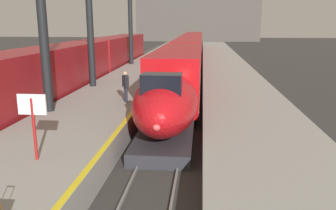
% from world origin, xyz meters
% --- Properties ---
extents(platform_left, '(4.80, 110.00, 1.05)m').
position_xyz_m(platform_left, '(-4.05, 24.75, 0.53)').
color(platform_left, gray).
rests_on(platform_left, ground).
extents(platform_right, '(4.80, 110.00, 1.05)m').
position_xyz_m(platform_right, '(4.05, 24.75, 0.53)').
color(platform_right, gray).
rests_on(platform_right, ground).
extents(platform_left_safety_stripe, '(0.20, 107.80, 0.01)m').
position_xyz_m(platform_left_safety_stripe, '(-1.77, 24.75, 1.05)').
color(platform_left_safety_stripe, yellow).
rests_on(platform_left_safety_stripe, platform_left).
extents(rail_main_left, '(0.08, 110.00, 0.12)m').
position_xyz_m(rail_main_left, '(-0.75, 27.50, 0.06)').
color(rail_main_left, slate).
rests_on(rail_main_left, ground).
extents(rail_main_right, '(0.08, 110.00, 0.12)m').
position_xyz_m(rail_main_right, '(0.75, 27.50, 0.06)').
color(rail_main_right, slate).
rests_on(rail_main_right, ground).
extents(rail_secondary_left, '(0.08, 110.00, 0.12)m').
position_xyz_m(rail_secondary_left, '(-8.85, 27.50, 0.06)').
color(rail_secondary_left, slate).
rests_on(rail_secondary_left, ground).
extents(rail_secondary_right, '(0.08, 110.00, 0.12)m').
position_xyz_m(rail_secondary_right, '(-7.35, 27.50, 0.06)').
color(rail_secondary_right, slate).
rests_on(rail_secondary_right, ground).
extents(highspeed_train_main, '(2.92, 56.34, 3.60)m').
position_xyz_m(highspeed_train_main, '(0.00, 37.55, 1.96)').
color(highspeed_train_main, '#B20F14').
rests_on(highspeed_train_main, ground).
extents(regional_train_adjacent, '(2.85, 36.60, 3.80)m').
position_xyz_m(regional_train_adjacent, '(-8.10, 28.51, 2.13)').
color(regional_train_adjacent, maroon).
rests_on(regional_train_adjacent, ground).
extents(station_column_distant, '(4.00, 0.68, 9.74)m').
position_xyz_m(station_column_distant, '(-5.90, 34.52, 6.87)').
color(station_column_distant, black).
rests_on(station_column_distant, platform_left).
extents(passenger_mid_platform, '(0.41, 0.46, 1.69)m').
position_xyz_m(passenger_mid_platform, '(-2.56, 16.66, 2.04)').
color(passenger_mid_platform, '#23232D').
rests_on(passenger_mid_platform, platform_left).
extents(departure_info_board, '(0.90, 0.10, 2.12)m').
position_xyz_m(departure_info_board, '(-3.61, 8.33, 2.56)').
color(departure_info_board, maroon).
rests_on(departure_info_board, platform_left).
extents(terminus_back_wall, '(36.00, 2.00, 14.00)m').
position_xyz_m(terminus_back_wall, '(0.00, 102.00, 7.00)').
color(terminus_back_wall, '#4C4742').
rests_on(terminus_back_wall, ground).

